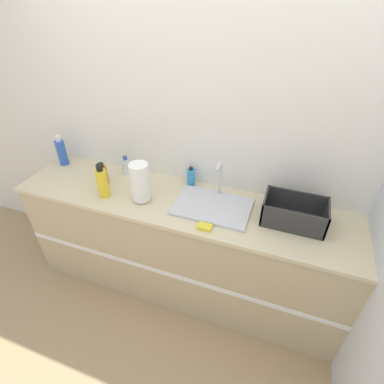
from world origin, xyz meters
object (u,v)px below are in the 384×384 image
at_px(soap_dispenser, 191,177).
at_px(dish_rack, 294,214).
at_px(bottle_clear, 126,166).
at_px(sink, 213,205).
at_px(bottle_blue, 62,152).
at_px(paper_towel_roll, 140,182).
at_px(bottle_yellow, 102,182).
at_px(bottle_amber, 102,175).

bearing_deg(soap_dispenser, dish_rack, -12.88).
distance_m(dish_rack, bottle_clear, 1.32).
bearing_deg(soap_dispenser, sink, -41.43).
bearing_deg(sink, bottle_blue, 174.28).
bearing_deg(bottle_clear, sink, -13.24).
relative_size(bottle_clear, bottle_blue, 0.60).
xyz_separation_m(dish_rack, bottle_clear, (-1.31, 0.15, 0.01)).
xyz_separation_m(sink, paper_towel_roll, (-0.50, -0.09, 0.13)).
distance_m(sink, dish_rack, 0.53).
height_order(bottle_clear, soap_dispenser, same).
bearing_deg(paper_towel_roll, dish_rack, 6.74).
height_order(paper_towel_roll, soap_dispenser, paper_towel_roll).
bearing_deg(bottle_clear, paper_towel_roll, -44.09).
bearing_deg(bottle_blue, bottle_yellow, -25.29).
relative_size(dish_rack, bottle_amber, 2.27).
height_order(sink, soap_dispenser, sink).
xyz_separation_m(bottle_yellow, soap_dispenser, (0.54, 0.35, -0.05)).
height_order(paper_towel_roll, bottle_blue, paper_towel_roll).
bearing_deg(bottle_clear, dish_rack, -6.51).
xyz_separation_m(bottle_amber, bottle_yellow, (0.10, -0.14, 0.04)).
xyz_separation_m(sink, bottle_yellow, (-0.78, -0.14, 0.10)).
height_order(paper_towel_roll, dish_rack, paper_towel_roll).
bearing_deg(sink, bottle_amber, -179.98).
distance_m(dish_rack, bottle_yellow, 1.32).
relative_size(bottle_amber, bottle_blue, 0.67).
relative_size(bottle_yellow, bottle_blue, 0.99).
height_order(dish_rack, bottle_clear, dish_rack).
bearing_deg(bottle_clear, bottle_amber, -117.70).
bearing_deg(bottle_amber, bottle_yellow, -54.14).
height_order(bottle_amber, soap_dispenser, bottle_amber).
distance_m(sink, bottle_amber, 0.88).
bearing_deg(bottle_amber, bottle_clear, 62.30).
xyz_separation_m(sink, soap_dispenser, (-0.24, 0.21, 0.05)).
bearing_deg(soap_dispenser, bottle_yellow, -147.20).
bearing_deg(dish_rack, sink, -176.28).
xyz_separation_m(bottle_yellow, bottle_blue, (-0.58, 0.27, 0.00)).
bearing_deg(bottle_blue, soap_dispenser, 3.75).
height_order(bottle_clear, bottle_blue, bottle_blue).
distance_m(sink, paper_towel_roll, 0.52).
bearing_deg(dish_rack, bottle_clear, 173.49).
xyz_separation_m(dish_rack, bottle_amber, (-1.40, -0.03, 0.01)).
relative_size(bottle_blue, soap_dispenser, 1.67).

